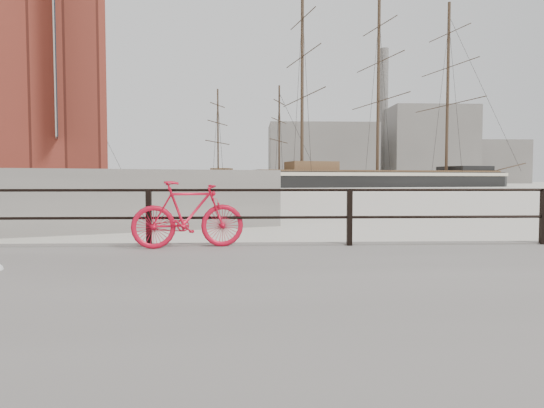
# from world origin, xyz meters

# --- Properties ---
(ground) EXTENTS (400.00, 400.00, 0.00)m
(ground) POSITION_xyz_m (0.00, 0.00, 0.00)
(ground) COLOR white
(ground) RESTS_ON ground
(promenade) EXTENTS (36.00, 8.00, 0.35)m
(promenade) POSITION_xyz_m (0.00, -4.00, 0.17)
(promenade) COLOR gray
(promenade) RESTS_ON ground
(far_quay) EXTENTS (78.44, 148.07, 1.80)m
(far_quay) POSITION_xyz_m (-40.00, 72.00, 0.90)
(far_quay) COLOR gray
(far_quay) RESTS_ON ground
(guardrail) EXTENTS (28.00, 0.10, 1.00)m
(guardrail) POSITION_xyz_m (0.00, -0.15, 0.85)
(guardrail) COLOR black
(guardrail) RESTS_ON promenade
(bicycle) EXTENTS (1.90, 0.68, 1.14)m
(bicycle) POSITION_xyz_m (-2.80, -0.31, 0.92)
(bicycle) COLOR red
(bicycle) RESTS_ON promenade
(barque_black) EXTENTS (68.18, 36.05, 36.43)m
(barque_black) POSITION_xyz_m (21.62, 79.91, 0.00)
(barque_black) COLOR black
(barque_black) RESTS_ON ground
(schooner_mid) EXTENTS (28.57, 19.33, 19.19)m
(schooner_mid) POSITION_xyz_m (-2.22, 81.23, 0.00)
(schooner_mid) COLOR silver
(schooner_mid) RESTS_ON ground
(schooner_left) EXTENTS (25.07, 17.40, 17.55)m
(schooner_left) POSITION_xyz_m (-33.52, 69.30, 0.00)
(schooner_left) COLOR silver
(schooner_left) RESTS_ON ground
(workboat_far) EXTENTS (11.30, 4.64, 7.00)m
(workboat_far) POSITION_xyz_m (-29.51, 46.45, 0.00)
(workboat_far) COLOR black
(workboat_far) RESTS_ON ground
(apartment_grey) EXTENTS (26.02, 22.15, 23.20)m
(apartment_grey) POSITION_xyz_m (-46.35, 82.38, 13.40)
(apartment_grey) COLOR #9C9B97
(apartment_grey) RESTS_ON far_quay
(apartment_brick) EXTENTS (27.87, 22.90, 21.20)m
(apartment_brick) POSITION_xyz_m (-54.97, 103.70, 12.40)
(apartment_brick) COLOR brown
(apartment_brick) RESTS_ON far_quay
(industrial_west) EXTENTS (32.00, 18.00, 18.00)m
(industrial_west) POSITION_xyz_m (20.00, 140.00, 9.00)
(industrial_west) COLOR gray
(industrial_west) RESTS_ON ground
(industrial_mid) EXTENTS (26.00, 20.00, 24.00)m
(industrial_mid) POSITION_xyz_m (55.00, 145.00, 12.00)
(industrial_mid) COLOR gray
(industrial_mid) RESTS_ON ground
(industrial_east) EXTENTS (20.00, 16.00, 14.00)m
(industrial_east) POSITION_xyz_m (78.00, 150.00, 7.00)
(industrial_east) COLOR gray
(industrial_east) RESTS_ON ground
(smokestack) EXTENTS (2.80, 2.80, 44.00)m
(smokestack) POSITION_xyz_m (42.00, 150.00, 22.00)
(smokestack) COLOR gray
(smokestack) RESTS_ON ground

